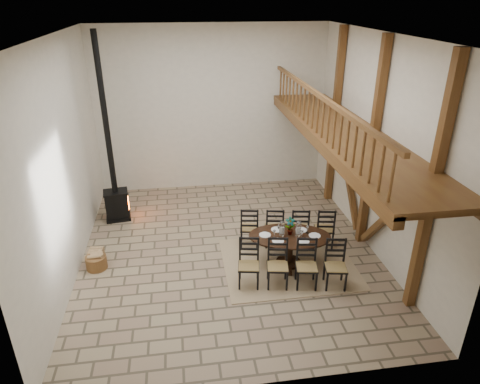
{
  "coord_description": "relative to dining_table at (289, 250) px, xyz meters",
  "views": [
    {
      "loc": [
        -1.05,
        -8.85,
        5.76
      ],
      "look_at": [
        0.33,
        0.4,
        1.38
      ],
      "focal_mm": 32.0,
      "sensor_mm": 36.0,
      "label": 1
    }
  ],
  "objects": [
    {
      "name": "wood_stove",
      "position": [
        -4.16,
        2.84,
        0.74
      ],
      "size": [
        0.71,
        0.58,
        5.0
      ],
      "rotation": [
        0.0,
        0.0,
        0.13
      ],
      "color": "black",
      "rests_on": "ground"
    },
    {
      "name": "rug",
      "position": [
        -0.0,
        -0.0,
        -0.37
      ],
      "size": [
        3.0,
        2.5,
        0.02
      ],
      "primitive_type": "cube",
      "color": "tan",
      "rests_on": "ground"
    },
    {
      "name": "log_basket",
      "position": [
        -4.4,
        0.48,
        -0.22
      ],
      "size": [
        0.47,
        0.47,
        0.39
      ],
      "rotation": [
        0.0,
        0.0,
        -0.11
      ],
      "color": "brown",
      "rests_on": "ground"
    },
    {
      "name": "log_stack",
      "position": [
        -4.44,
        0.77,
        -0.22
      ],
      "size": [
        0.36,
        0.36,
        0.33
      ],
      "rotation": [
        0.0,
        0.0,
        -0.12
      ],
      "color": "tan",
      "rests_on": "ground"
    },
    {
      "name": "ground",
      "position": [
        -1.3,
        0.77,
        -0.38
      ],
      "size": [
        8.0,
        8.0,
        0.0
      ],
      "primitive_type": "plane",
      "color": "gray",
      "rests_on": "ground"
    },
    {
      "name": "dining_table",
      "position": [
        0.0,
        0.0,
        0.0
      ],
      "size": [
        2.62,
        2.43,
        1.2
      ],
      "rotation": [
        0.0,
        0.0,
        -0.18
      ],
      "color": "black",
      "rests_on": "ground"
    },
    {
      "name": "room_shell",
      "position": [
        -0.11,
        0.77,
        2.63
      ],
      "size": [
        7.02,
        8.02,
        5.01
      ],
      "color": "beige",
      "rests_on": "ground"
    }
  ]
}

